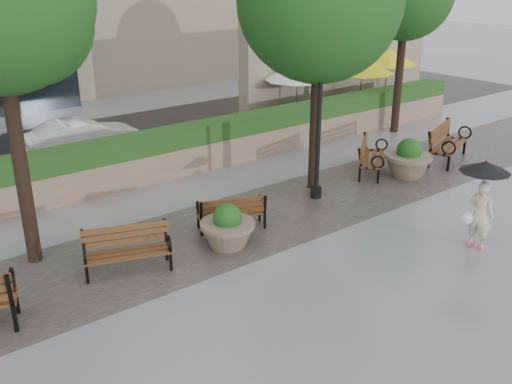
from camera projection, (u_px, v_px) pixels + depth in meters
ground at (362, 264)px, 11.44m from camera, size 100.00×100.00×0.00m
cobble_strip at (268, 216)px, 13.64m from camera, size 28.00×3.20×0.01m
hedge_wall at (181, 150)px, 16.33m from camera, size 24.00×0.80×1.35m
cafe_wall at (341, 60)px, 23.47m from camera, size 10.00×0.60×4.00m
cafe_hedge at (370, 108)px, 22.14m from camera, size 8.00×0.50×0.90m
asphalt_street at (121, 141)px, 19.51m from camera, size 40.00×7.00×0.00m
bench_1 at (128, 259)px, 11.07m from camera, size 1.78×1.18×0.89m
bench_2 at (231, 219)px, 12.90m from camera, size 1.63×1.15×0.82m
bench_3 at (371, 163)px, 16.42m from camera, size 1.86×1.65×0.97m
bench_4 at (447, 151)px, 17.44m from camera, size 2.18×1.46×1.10m
planter_left at (228, 230)px, 12.02m from camera, size 1.17×1.17×0.98m
planter_right at (408, 162)px, 16.10m from camera, size 1.33×1.33×1.11m
lamppost at (319, 124)px, 14.02m from camera, size 0.28×0.28×4.40m
tree_0 at (2, 2)px, 9.90m from camera, size 3.54×3.45×6.85m
tree_1 at (322, 3)px, 13.83m from camera, size 4.06×4.06×6.89m
patio_umb_white at (298, 72)px, 20.83m from camera, size 2.50×2.50×2.30m
patio_umb_yellow_a at (362, 66)px, 22.19m from camera, size 2.50×2.50×2.30m
patio_umb_yellow_b at (388, 57)px, 24.23m from camera, size 2.50×2.50×2.30m
car_right at (83, 138)px, 17.73m from camera, size 3.65×1.31×1.20m
pedestrian at (482, 196)px, 11.75m from camera, size 1.03×1.03×1.89m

